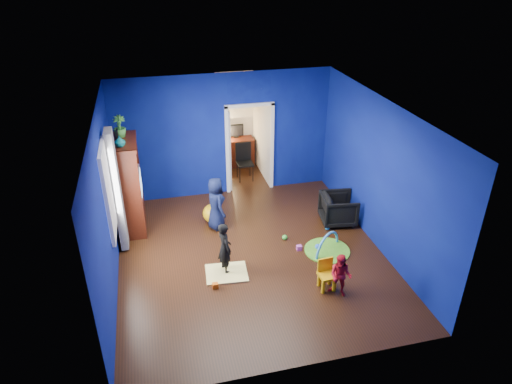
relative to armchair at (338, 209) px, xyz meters
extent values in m
cube|color=black|center=(-2.09, -0.77, -0.33)|extent=(5.00, 5.50, 0.01)
cube|color=white|center=(-2.09, -0.77, 2.57)|extent=(5.00, 5.50, 0.01)
cube|color=navy|center=(-2.09, 1.98, 1.12)|extent=(5.00, 0.02, 2.90)
cube|color=navy|center=(-2.09, -3.52, 1.12)|extent=(5.00, 0.02, 2.90)
cube|color=navy|center=(-4.59, -0.77, 1.12)|extent=(0.02, 5.50, 2.90)
cube|color=navy|center=(0.41, -0.77, 1.12)|extent=(0.02, 5.50, 2.90)
imported|color=black|center=(0.00, 0.00, 0.00)|extent=(0.82, 0.80, 0.66)
imported|color=black|center=(-2.67, -1.10, 0.17)|extent=(0.33, 0.42, 1.01)
imported|color=#10183A|center=(-2.58, 0.41, 0.25)|extent=(0.49, 0.64, 1.16)
imported|color=red|center=(-0.89, -2.20, 0.07)|extent=(0.49, 0.48, 0.79)
imported|color=#0B5C5F|center=(-4.31, 0.57, 1.73)|extent=(0.22, 0.22, 0.21)
imported|color=#3D9134|center=(-4.31, 1.09, 1.84)|extent=(0.29, 0.29, 0.43)
cube|color=#381709|center=(-4.31, 0.87, 0.65)|extent=(0.58, 1.14, 1.96)
cube|color=silver|center=(-4.27, 0.87, 0.69)|extent=(0.46, 0.70, 0.54)
cube|color=#F2E07A|center=(-2.67, -1.20, -0.32)|extent=(0.80, 0.66, 0.03)
sphere|color=yellow|center=(-2.63, 0.66, -0.12)|extent=(0.42, 0.42, 0.42)
cube|color=yellow|center=(-1.04, -2.00, -0.08)|extent=(0.30, 0.30, 0.50)
cylinder|color=green|center=(-0.62, -0.96, -0.32)|extent=(0.89, 0.89, 0.02)
torus|color=#3F8CD8|center=(-0.62, -0.96, -0.31)|extent=(0.67, 0.52, 0.80)
cube|color=white|center=(-4.58, -0.42, 1.22)|extent=(0.03, 0.95, 1.55)
cube|color=slate|center=(-4.46, 0.13, 0.92)|extent=(0.14, 0.42, 2.40)
cube|color=white|center=(-1.49, 1.98, 0.72)|extent=(1.16, 0.10, 2.10)
cube|color=#3D140A|center=(-1.49, 3.49, 0.04)|extent=(0.88, 0.44, 0.75)
cube|color=black|center=(-1.49, 3.61, 0.62)|extent=(0.40, 0.05, 0.32)
sphere|color=#FFD88C|center=(-1.77, 3.55, 0.60)|extent=(0.14, 0.14, 0.14)
cube|color=black|center=(-1.49, 2.53, 0.13)|extent=(0.40, 0.40, 0.92)
cube|color=white|center=(-1.49, 3.60, 1.69)|extent=(0.88, 0.24, 0.04)
cube|color=red|center=(-0.73, -1.57, -0.28)|extent=(0.10, 0.08, 0.10)
sphere|color=#28A5E4|center=(-0.32, -0.23, -0.28)|extent=(0.11, 0.11, 0.11)
cube|color=#E1580B|center=(-2.93, -1.54, -0.28)|extent=(0.10, 0.08, 0.10)
sphere|color=green|center=(-1.31, -0.38, -0.28)|extent=(0.11, 0.11, 0.11)
cube|color=#BF47AE|center=(-1.14, -0.80, -0.28)|extent=(0.10, 0.08, 0.10)
sphere|color=blue|center=(-0.77, -0.85, -0.28)|extent=(0.11, 0.11, 0.11)
camera|label=1|loc=(-3.72, -7.80, 4.89)|focal=32.00mm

